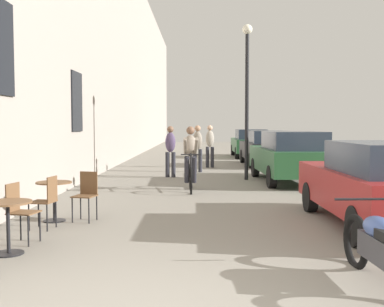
{
  "coord_description": "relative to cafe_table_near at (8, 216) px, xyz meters",
  "views": [
    {
      "loc": [
        0.3,
        -3.92,
        1.75
      ],
      "look_at": [
        0.11,
        10.0,
        0.9
      ],
      "focal_mm": 44.05,
      "sensor_mm": 36.0,
      "label": 1
    }
  ],
  "objects": [
    {
      "name": "parked_car_second",
      "position": [
        5.38,
        8.09,
        0.29
      ],
      "size": [
        1.98,
        4.44,
        1.56
      ],
      "color": "#23512D",
      "rests_on": "ground_plane"
    },
    {
      "name": "parked_motorcycle",
      "position": [
        4.56,
        -1.21,
        -0.12
      ],
      "size": [
        0.62,
        2.15,
        0.92
      ],
      "color": "black",
      "rests_on": "ground_plane"
    },
    {
      "name": "parked_car_fourth",
      "position": [
        5.36,
        19.22,
        0.26
      ],
      "size": [
        1.8,
        4.25,
        1.51
      ],
      "color": "#23512D",
      "rests_on": "ground_plane"
    },
    {
      "name": "building_facade_left",
      "position": [
        -1.18,
        11.68,
        4.61
      ],
      "size": [
        0.54,
        68.0,
        10.26
      ],
      "color": "gray",
      "rests_on": "ground_plane"
    },
    {
      "name": "cafe_chair_near_toward_street",
      "position": [
        -0.07,
        0.6,
        -0.0
      ],
      "size": [
        0.45,
        0.45,
        0.89
      ],
      "color": "black",
      "rests_on": "ground_plane"
    },
    {
      "name": "parked_car_nearest",
      "position": [
        5.62,
        1.7,
        0.24
      ],
      "size": [
        1.79,
        4.15,
        1.47
      ],
      "color": "maroon",
      "rests_on": "ground_plane"
    },
    {
      "name": "pedestrian_mid",
      "position": [
        2.54,
        11.11,
        0.46
      ],
      "size": [
        0.37,
        0.28,
        1.73
      ],
      "color": "#26262D",
      "rests_on": "ground_plane"
    },
    {
      "name": "cafe_chair_mid_toward_wall",
      "position": [
        0.52,
        2.26,
        -0.0
      ],
      "size": [
        0.45,
        0.45,
        0.89
      ],
      "color": "black",
      "rests_on": "ground_plane"
    },
    {
      "name": "pedestrian_near",
      "position": [
        1.64,
        9.42,
        0.44
      ],
      "size": [
        0.34,
        0.24,
        1.71
      ],
      "color": "#26262D",
      "rests_on": "ground_plane"
    },
    {
      "name": "cafe_table_mid",
      "position": [
        -0.05,
        2.18,
        0.0
      ],
      "size": [
        0.64,
        0.64,
        0.72
      ],
      "color": "black",
      "rests_on": "ground_plane"
    },
    {
      "name": "pedestrian_far",
      "position": [
        3.04,
        12.99,
        0.46
      ],
      "size": [
        0.37,
        0.28,
        1.73
      ],
      "color": "#26262D",
      "rests_on": "ground_plane"
    },
    {
      "name": "cyclist_on_bicycle",
      "position": [
        2.36,
        6.24,
        0.29
      ],
      "size": [
        0.52,
        1.76,
        1.74
      ],
      "color": "black",
      "rests_on": "ground_plane"
    },
    {
      "name": "street_lamp",
      "position": [
        4.11,
        8.74,
        2.59
      ],
      "size": [
        0.32,
        0.32,
        4.9
      ],
      "color": "black",
      "rests_on": "ground_plane"
    },
    {
      "name": "cafe_chair_mid_toward_street",
      "position": [
        0.03,
        1.53,
        -0.0
      ],
      "size": [
        0.44,
        0.44,
        0.89
      ],
      "color": "black",
      "rests_on": "ground_plane"
    },
    {
      "name": "cafe_table_near",
      "position": [
        0.0,
        0.0,
        0.0
      ],
      "size": [
        0.64,
        0.64,
        0.72
      ],
      "color": "black",
      "rests_on": "ground_plane"
    },
    {
      "name": "parked_car_third",
      "position": [
        5.47,
        13.98,
        0.26
      ],
      "size": [
        1.9,
        4.29,
        1.51
      ],
      "color": "black",
      "rests_on": "ground_plane"
    }
  ]
}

